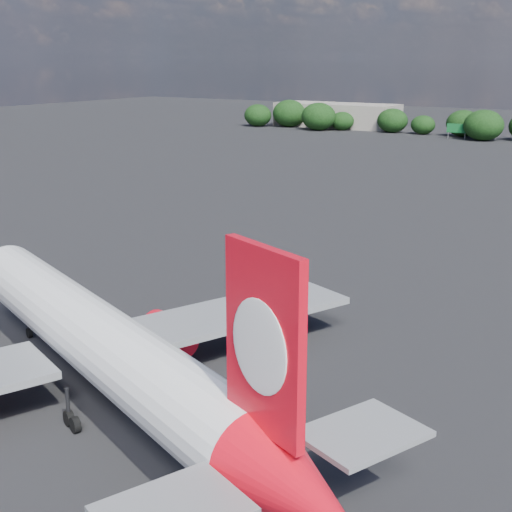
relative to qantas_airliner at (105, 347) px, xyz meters
The scene contains 4 objects.
ground 64.17m from the qantas_airliner, 102.04° to the left, with size 500.00×500.00×0.00m, color black.
qantas_airliner is the anchor object (origin of this frame).
terminal_building 209.77m from the qantas_airliner, 111.93° to the left, with size 42.00×16.00×8.00m.
highway_sign 181.33m from the qantas_airliner, 99.96° to the left, with size 6.00×0.30×4.50m.
Camera 1 is at (45.43, -34.39, 23.36)m, focal length 50.00 mm.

